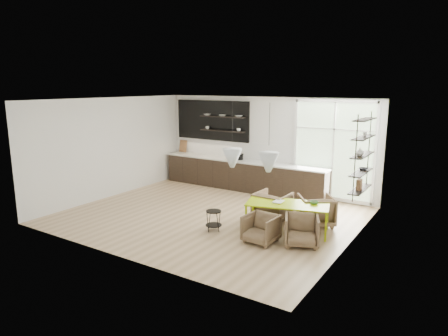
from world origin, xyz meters
TOP-DOWN VIEW (x-y plane):
  - room at (0.58, 1.10)m, footprint 7.02×6.01m
  - kitchen_run at (-0.69, 2.69)m, footprint 5.54×0.69m
  - right_shelving at (3.36, 1.17)m, footprint 0.26×1.22m
  - dining_table at (2.10, 0.00)m, footprint 1.96×1.28m
  - armchair_back_left at (1.50, 0.48)m, footprint 0.80×0.82m
  - armchair_back_right at (2.50, 0.76)m, footprint 1.08×1.08m
  - armchair_front_left at (1.89, -0.88)m, footprint 0.68×0.70m
  - armchair_front_right at (2.67, -0.56)m, footprint 0.90×0.91m
  - wire_stool at (0.67, -0.84)m, footprint 0.37×0.37m
  - table_book at (1.78, -0.03)m, footprint 0.23×0.30m
  - table_bowl at (2.61, 0.29)m, footprint 0.25×0.25m

SIDE VIEW (x-z plane):
  - armchair_front_left at x=1.89m, z-range 0.00..0.60m
  - wire_stool at x=0.67m, z-range 0.07..0.54m
  - armchair_front_right at x=2.67m, z-range 0.00..0.64m
  - armchair_back_right at x=2.50m, z-range 0.00..0.71m
  - armchair_back_left at x=1.50m, z-range 0.00..0.72m
  - kitchen_run at x=-0.69m, z-range -0.78..1.97m
  - dining_table at x=2.10m, z-range 0.28..0.94m
  - table_book at x=1.78m, z-range 0.66..0.69m
  - table_bowl at x=2.61m, z-range 0.66..0.72m
  - room at x=0.58m, z-range 0.00..2.92m
  - right_shelving at x=3.36m, z-range 0.70..2.60m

